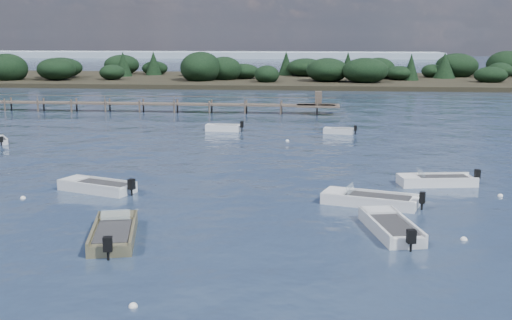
# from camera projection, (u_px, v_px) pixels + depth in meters

# --- Properties ---
(ground) EXTENTS (400.00, 400.00, 0.00)m
(ground) POSITION_uv_depth(u_px,v_px,m) (290.00, 103.00, 88.14)
(ground) COLOR #19263A
(ground) RESTS_ON ground
(dinghy_extra_a) EXTENTS (2.81, 5.55, 1.27)m
(dinghy_extra_a) POSITION_uv_depth(u_px,v_px,m) (390.00, 229.00, 30.57)
(dinghy_extra_a) COLOR silver
(dinghy_extra_a) RESTS_ON ground
(dinghy_near_olive) EXTENTS (3.07, 5.69, 1.36)m
(dinghy_near_olive) POSITION_uv_depth(u_px,v_px,m) (114.00, 235.00, 29.58)
(dinghy_near_olive) COLOR #666044
(dinghy_near_olive) RESTS_ON ground
(dinghy_mid_white_b) EXTENTS (5.20, 2.54, 1.27)m
(dinghy_mid_white_b) POSITION_uv_depth(u_px,v_px,m) (436.00, 182.00, 40.25)
(dinghy_mid_white_b) COLOR silver
(dinghy_mid_white_b) RESTS_ON ground
(tender_far_grey_b) EXTENTS (3.20, 1.59, 1.07)m
(tender_far_grey_b) POSITION_uv_depth(u_px,v_px,m) (339.00, 132.00, 61.05)
(tender_far_grey_b) COLOR silver
(tender_far_grey_b) RESTS_ON ground
(tender_far_white) EXTENTS (3.70, 1.41, 1.26)m
(tender_far_white) POSITION_uv_depth(u_px,v_px,m) (223.00, 129.00, 62.72)
(tender_far_white) COLOR silver
(tender_far_white) RESTS_ON ground
(dinghy_mid_grey) EXTENTS (5.13, 3.29, 1.28)m
(dinghy_mid_grey) POSITION_uv_depth(u_px,v_px,m) (97.00, 188.00, 38.64)
(dinghy_mid_grey) COLOR silver
(dinghy_mid_grey) RESTS_ON ground
(dinghy_mid_white_a) EXTENTS (5.67, 3.34, 1.31)m
(dinghy_mid_white_a) POSITION_uv_depth(u_px,v_px,m) (370.00, 202.00, 35.57)
(dinghy_mid_white_a) COLOR silver
(dinghy_mid_white_a) RESTS_ON ground
(buoy_a) EXTENTS (0.32, 0.32, 0.32)m
(buoy_a) POSITION_uv_depth(u_px,v_px,m) (133.00, 307.00, 22.23)
(buoy_a) COLOR silver
(buoy_a) RESTS_ON ground
(buoy_b) EXTENTS (0.32, 0.32, 0.32)m
(buoy_b) POSITION_uv_depth(u_px,v_px,m) (464.00, 240.00, 29.48)
(buoy_b) COLOR silver
(buoy_b) RESTS_ON ground
(buoy_c) EXTENTS (0.32, 0.32, 0.32)m
(buoy_c) POSITION_uv_depth(u_px,v_px,m) (23.00, 199.00, 36.91)
(buoy_c) COLOR silver
(buoy_c) RESTS_ON ground
(buoy_d) EXTENTS (0.32, 0.32, 0.32)m
(buoy_d) POSITION_uv_depth(u_px,v_px,m) (500.00, 196.00, 37.42)
(buoy_d) COLOR silver
(buoy_d) RESTS_ON ground
(buoy_e) EXTENTS (0.32, 0.32, 0.32)m
(buoy_e) POSITION_uv_depth(u_px,v_px,m) (287.00, 141.00, 56.75)
(buoy_e) COLOR silver
(buoy_e) RESTS_ON ground
(jetty) EXTENTS (64.50, 3.20, 3.40)m
(jetty) POSITION_uv_depth(u_px,v_px,m) (107.00, 103.00, 78.47)
(jetty) COLOR brown
(jetty) RESTS_ON ground
(far_headland) EXTENTS (190.00, 40.00, 5.80)m
(far_headland) POSITION_uv_depth(u_px,v_px,m) (430.00, 73.00, 124.22)
(far_headland) COLOR black
(far_headland) RESTS_ON ground
(distant_haze) EXTENTS (280.00, 20.00, 2.40)m
(distant_haze) POSITION_uv_depth(u_px,v_px,m) (93.00, 57.00, 263.30)
(distant_haze) COLOR #8D9FAE
(distant_haze) RESTS_ON ground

